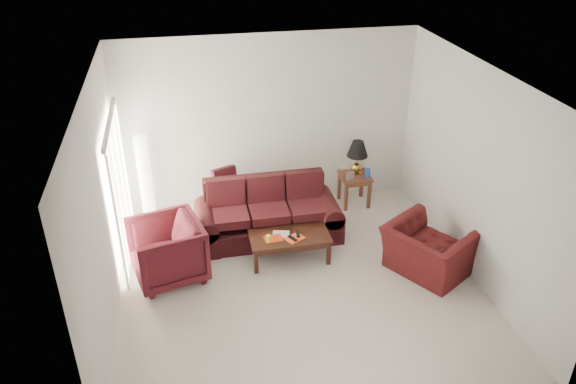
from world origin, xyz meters
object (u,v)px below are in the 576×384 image
object	(u,v)px
armchair_right	(428,250)
armchair_left	(167,251)
coffee_table	(289,247)
end_table	(354,189)
floor_lamp	(145,180)
sofa	(268,212)

from	to	relation	value
armchair_right	armchair_left	bearing A→B (deg)	48.75
armchair_right	coffee_table	size ratio (longest dim) A/B	0.94
end_table	armchair_right	world-z (taller)	armchair_right
end_table	armchair_right	bearing A→B (deg)	-78.48
floor_lamp	end_table	bearing A→B (deg)	-1.78
sofa	armchair_right	distance (m)	2.52
floor_lamp	coffee_table	world-z (taller)	floor_lamp
sofa	armchair_left	distance (m)	1.75
armchair_right	coffee_table	distance (m)	2.04
armchair_left	coffee_table	world-z (taller)	armchair_left
armchair_left	floor_lamp	bearing A→B (deg)	175.89
armchair_left	sofa	bearing A→B (deg)	101.04
sofa	end_table	size ratio (longest dim) A/B	4.06
end_table	floor_lamp	size ratio (longest dim) A/B	0.36
floor_lamp	armchair_right	world-z (taller)	floor_lamp
floor_lamp	armchair_left	size ratio (longest dim) A/B	1.59
floor_lamp	coffee_table	bearing A→B (deg)	-36.69
armchair_right	sofa	bearing A→B (deg)	25.50
end_table	floor_lamp	world-z (taller)	floor_lamp
floor_lamp	coffee_table	size ratio (longest dim) A/B	1.31
sofa	floor_lamp	world-z (taller)	floor_lamp
floor_lamp	armchair_left	distance (m)	1.69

